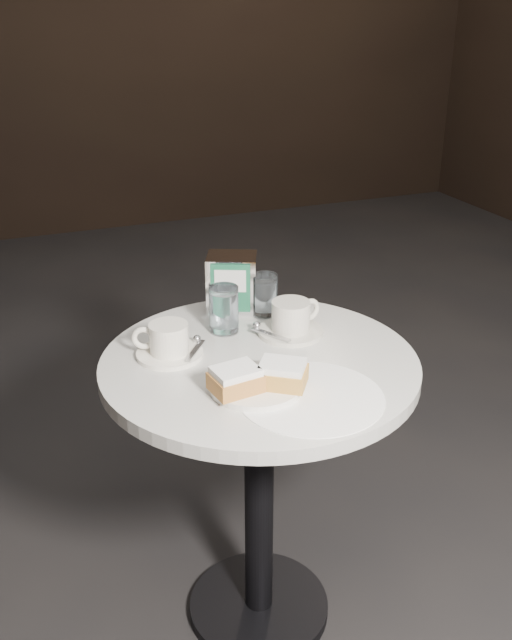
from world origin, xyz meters
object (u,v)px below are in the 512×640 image
object	(u,v)px
coffee_cup_right	(291,320)
water_glass_left	(224,310)
coffee_cup_left	(168,342)
water_glass_right	(265,295)
cafe_table	(259,435)
napkin_dispenser	(232,283)
beignet_plate	(258,380)

from	to	relation	value
coffee_cup_right	water_glass_left	distance (m)	0.16
coffee_cup_left	water_glass_right	size ratio (longest dim) A/B	1.85
cafe_table	coffee_cup_left	size ratio (longest dim) A/B	3.88
cafe_table	water_glass_left	size ratio (longest dim) A/B	6.65
cafe_table	coffee_cup_right	world-z (taller)	coffee_cup_right
coffee_cup_left	napkin_dispenser	xyz separation A→B (m)	(0.22, 0.19, 0.04)
coffee_cup_left	coffee_cup_right	size ratio (longest dim) A/B	1.01
coffee_cup_left	napkin_dispenser	size ratio (longest dim) A/B	1.27
coffee_cup_left	water_glass_right	xyz separation A→B (m)	(0.28, 0.13, 0.02)
coffee_cup_left	water_glass_left	distance (m)	0.17
beignet_plate	water_glass_right	xyz separation A→B (m)	(0.16, 0.35, 0.03)
water_glass_right	cafe_table	bearing A→B (deg)	-115.01
cafe_table	coffee_cup_left	distance (m)	0.31
water_glass_left	napkin_dispenser	bearing A→B (deg)	61.60
beignet_plate	water_glass_right	bearing A→B (deg)	65.61
coffee_cup_right	napkin_dispenser	xyz separation A→B (m)	(-0.08, 0.19, 0.04)
coffee_cup_left	coffee_cup_right	xyz separation A→B (m)	(0.30, 0.01, 0.00)
coffee_cup_right	napkin_dispenser	world-z (taller)	napkin_dispenser
cafe_table	coffee_cup_left	world-z (taller)	coffee_cup_left
cafe_table	napkin_dispenser	distance (m)	0.39
coffee_cup_right	water_glass_right	bearing A→B (deg)	82.47
cafe_table	beignet_plate	distance (m)	0.26
water_glass_left	cafe_table	bearing A→B (deg)	-81.49
cafe_table	beignet_plate	size ratio (longest dim) A/B	3.37
cafe_table	coffee_cup_right	bearing A→B (deg)	38.19
cafe_table	coffee_cup_left	xyz separation A→B (m)	(-0.18, 0.09, 0.23)
coffee_cup_right	water_glass_right	world-z (taller)	water_glass_right
cafe_table	water_glass_left	distance (m)	0.30
water_glass_left	napkin_dispenser	size ratio (longest dim) A/B	0.74
water_glass_right	napkin_dispenser	size ratio (longest dim) A/B	0.69
cafe_table	napkin_dispenser	xyz separation A→B (m)	(0.04, 0.28, 0.27)
cafe_table	water_glass_right	distance (m)	0.35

